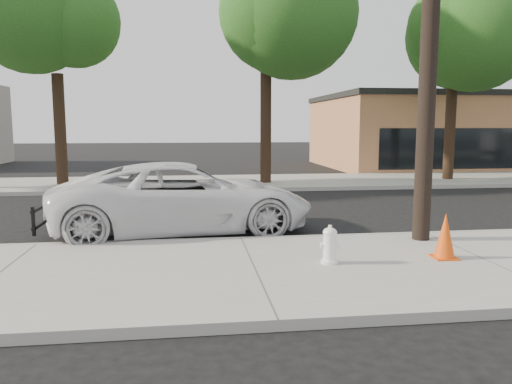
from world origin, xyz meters
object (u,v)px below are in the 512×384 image
Objects in this scene: police_cruiser at (184,198)px; utility_pole at (431,6)px; traffic_cone at (445,236)px; fire_hydrant at (330,246)px.

utility_pole is at bearing -118.58° from police_cruiser.
utility_pole reaches higher than police_cruiser.
traffic_cone is (-0.26, -1.43, -4.17)m from utility_pole.
utility_pole is 11.38× the size of traffic_cone.
traffic_cone reaches higher than fire_hydrant.
police_cruiser is at bearing 143.09° from traffic_cone.
fire_hydrant is at bearing -178.54° from traffic_cone.
fire_hydrant is at bearing -147.44° from utility_pole.
police_cruiser is at bearing 131.81° from fire_hydrant.
traffic_cone is (2.06, 0.05, 0.09)m from fire_hydrant.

